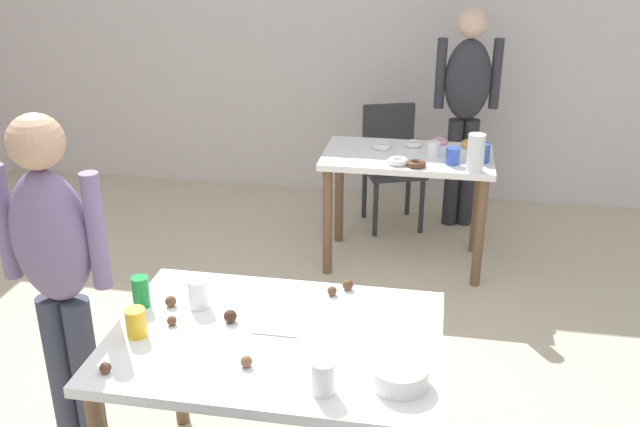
{
  "coord_description": "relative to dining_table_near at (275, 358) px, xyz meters",
  "views": [
    {
      "loc": [
        0.62,
        -2.33,
        2.15
      ],
      "look_at": [
        0.11,
        0.54,
        0.9
      ],
      "focal_mm": 39.76,
      "sensor_mm": 36.0,
      "label": 1
    }
  ],
  "objects": [
    {
      "name": "mixing_bowl",
      "position": [
        0.46,
        -0.21,
        0.13
      ],
      "size": [
        0.19,
        0.19,
        0.07
      ],
      "primitive_type": "cylinder",
      "color": "white",
      "rests_on": "dining_table_near"
    },
    {
      "name": "pitcher_far",
      "position": [
        0.74,
        1.9,
        0.21
      ],
      "size": [
        0.1,
        0.1,
        0.22
      ],
      "primitive_type": "cylinder",
      "color": "white",
      "rests_on": "dining_table_far"
    },
    {
      "name": "donut_far_2",
      "position": [
        0.17,
        2.23,
        0.12
      ],
      "size": [
        0.12,
        0.12,
        0.04
      ],
      "primitive_type": "torus",
      "color": "white",
      "rests_on": "dining_table_far"
    },
    {
      "name": "donut_far_4",
      "position": [
        0.37,
        2.31,
        0.11
      ],
      "size": [
        0.12,
        0.12,
        0.03
      ],
      "primitive_type": "torus",
      "color": "white",
      "rests_on": "dining_table_far"
    },
    {
      "name": "cake_ball_7",
      "position": [
        -0.18,
        0.06,
        0.12
      ],
      "size": [
        0.05,
        0.05,
        0.05
      ],
      "primitive_type": "sphere",
      "color": "#3D2319",
      "rests_on": "dining_table_near"
    },
    {
      "name": "cake_ball_5",
      "position": [
        -0.44,
        0.13,
        0.12
      ],
      "size": [
        0.04,
        0.04,
        0.04
      ],
      "primitive_type": "sphere",
      "color": "brown",
      "rests_on": "dining_table_near"
    },
    {
      "name": "donut_far_1",
      "position": [
        0.53,
        2.4,
        0.11
      ],
      "size": [
        0.11,
        0.11,
        0.03
      ],
      "primitive_type": "torus",
      "color": "pink",
      "rests_on": "dining_table_far"
    },
    {
      "name": "cup_near_0",
      "position": [
        -0.33,
        0.14,
        0.16
      ],
      "size": [
        0.08,
        0.08,
        0.12
      ],
      "primitive_type": "cylinder",
      "color": "white",
      "rests_on": "dining_table_near"
    },
    {
      "name": "donut_far_5",
      "position": [
        0.41,
        1.92,
        0.11
      ],
      "size": [
        0.12,
        0.12,
        0.03
      ],
      "primitive_type": "torus",
      "color": "brown",
      "rests_on": "dining_table_far"
    },
    {
      "name": "cup_far_0",
      "position": [
        0.5,
        2.12,
        0.15
      ],
      "size": [
        0.08,
        0.08,
        0.1
      ],
      "primitive_type": "cylinder",
      "color": "white",
      "rests_on": "dining_table_far"
    },
    {
      "name": "cake_ball_2",
      "position": [
        -0.49,
        -0.32,
        0.12
      ],
      "size": [
        0.04,
        0.04,
        0.04
      ],
      "primitive_type": "sphere",
      "color": "brown",
      "rests_on": "dining_table_near"
    },
    {
      "name": "cake_ball_3",
      "position": [
        -0.51,
        0.01,
        0.12
      ],
      "size": [
        0.04,
        0.04,
        0.04
      ],
      "primitive_type": "sphere",
      "color": "brown",
      "rests_on": "dining_table_near"
    },
    {
      "name": "cup_far_1",
      "position": [
        0.62,
        2.0,
        0.15
      ],
      "size": [
        0.08,
        0.08,
        0.1
      ],
      "primitive_type": "cylinder",
      "color": "#3351B2",
      "rests_on": "dining_table_far"
    },
    {
      "name": "dining_table_far",
      "position": [
        0.34,
        2.15,
        -0.03
      ],
      "size": [
        1.05,
        0.61,
        0.75
      ],
      "color": "white",
      "rests_on": "ground_plane"
    },
    {
      "name": "donut_far_3",
      "position": [
        0.74,
        2.36,
        0.12
      ],
      "size": [
        0.13,
        0.13,
        0.04
      ],
      "primitive_type": "torus",
      "color": "gold",
      "rests_on": "dining_table_far"
    },
    {
      "name": "cake_ball_1",
      "position": [
        0.16,
        0.32,
        0.12
      ],
      "size": [
        0.04,
        0.04,
        0.04
      ],
      "primitive_type": "sphere",
      "color": "brown",
      "rests_on": "dining_table_near"
    },
    {
      "name": "donut_far_0",
      "position": [
        0.3,
        1.94,
        0.12
      ],
      "size": [
        0.13,
        0.13,
        0.04
      ],
      "primitive_type": "torus",
      "color": "white",
      "rests_on": "dining_table_far"
    },
    {
      "name": "cup_far_2",
      "position": [
        0.8,
        2.07,
        0.16
      ],
      "size": [
        0.08,
        0.08,
        0.12
      ],
      "primitive_type": "cylinder",
      "color": "#3351B2",
      "rests_on": "dining_table_far"
    },
    {
      "name": "fork_near",
      "position": [
        -0.0,
        0.0,
        0.1
      ],
      "size": [
        0.17,
        0.02,
        0.01
      ],
      "primitive_type": "cube",
      "color": "silver",
      "rests_on": "dining_table_near"
    },
    {
      "name": "cake_ball_6",
      "position": [
        -0.39,
        0.0,
        0.12
      ],
      "size": [
        0.04,
        0.04,
        0.04
      ],
      "primitive_type": "sphere",
      "color": "brown",
      "rests_on": "dining_table_near"
    },
    {
      "name": "cup_near_2",
      "position": [
        -0.48,
        -0.09,
        0.15
      ],
      "size": [
        0.07,
        0.07,
        0.11
      ],
      "primitive_type": "cylinder",
      "color": "yellow",
      "rests_on": "dining_table_near"
    },
    {
      "name": "wall_back",
      "position": [
        -0.08,
        3.44,
        0.65
      ],
      "size": [
        6.4,
        0.1,
        2.6
      ],
      "primitive_type": "cube",
      "color": "silver",
      "rests_on": "ground_plane"
    },
    {
      "name": "person_adult_far",
      "position": [
        0.7,
        2.85,
        0.3
      ],
      "size": [
        0.46,
        0.24,
        1.57
      ],
      "color": "#28282D",
      "rests_on": "ground_plane"
    },
    {
      "name": "cup_near_1",
      "position": [
        0.23,
        -0.29,
        0.15
      ],
      "size": [
        0.08,
        0.08,
        0.11
      ],
      "primitive_type": "cylinder",
      "color": "white",
      "rests_on": "dining_table_near"
    },
    {
      "name": "cake_ball_4",
      "position": [
        -0.05,
        -0.2,
        0.12
      ],
      "size": [
        0.04,
        0.04,
        0.04
      ],
      "primitive_type": "sphere",
      "color": "brown",
      "rests_on": "dining_table_near"
    },
    {
      "name": "dining_table_near",
      "position": [
        0.0,
        0.0,
        0.0
      ],
      "size": [
        1.19,
        0.83,
        0.75
      ],
      "color": "white",
      "rests_on": "ground_plane"
    },
    {
      "name": "cake_ball_0",
      "position": [
        0.21,
        0.37,
        0.12
      ],
      "size": [
        0.04,
        0.04,
        0.04
      ],
      "primitive_type": "sphere",
      "color": "brown",
      "rests_on": "dining_table_near"
    },
    {
      "name": "chair_far_table",
      "position": [
        0.19,
        2.81,
        -0.16
      ],
      "size": [
        0.51,
        0.51,
        0.87
      ],
      "color": "#2D2D33",
      "rests_on": "ground_plane"
    },
    {
      "name": "person_girl_near",
      "position": [
        -0.87,
        0.09,
        0.24
      ],
      "size": [
        0.45,
        0.21,
        1.5
      ],
      "color": "#383D4C",
      "rests_on": "ground_plane"
    },
    {
      "name": "soda_can",
      "position": [
        -0.55,
        0.11,
        0.16
      ],
      "size": [
        0.07,
        0.07,
        0.12
      ],
      "primitive_type": "cylinder",
      "color": "#198438",
      "rests_on": "dining_table_near"
    }
  ]
}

